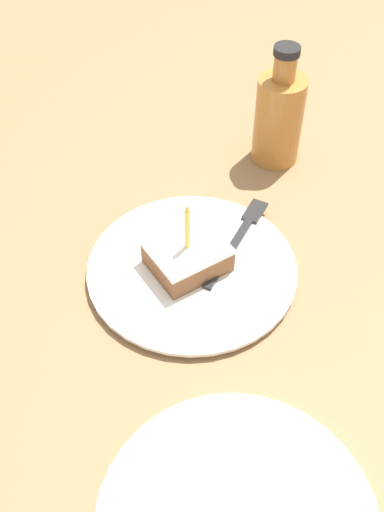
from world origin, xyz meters
name	(u,v)px	position (x,y,z in m)	size (l,w,h in m)	color
ground_plane	(215,285)	(0.00, 0.00, -0.02)	(2.40, 2.40, 0.04)	olive
plate	(192,269)	(0.02, 0.02, 0.01)	(0.28, 0.28, 0.01)	white
cake_slice	(188,256)	(0.03, 0.03, 0.03)	(0.08, 0.10, 0.11)	brown
fork	(240,236)	(0.03, -0.06, 0.02)	(0.11, 0.17, 0.00)	#262626
bottle	(279,116)	(0.16, -0.22, 0.08)	(0.08, 0.08, 0.19)	#B27233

